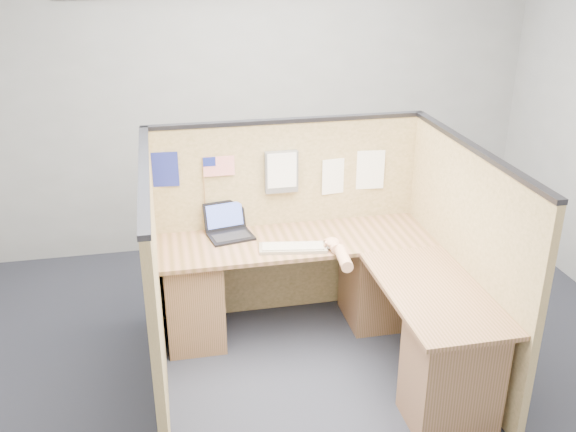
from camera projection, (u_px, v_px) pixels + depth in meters
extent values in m
plane|color=#20232E|center=(318.00, 381.00, 4.25)|extent=(5.00, 5.00, 0.00)
plane|color=gray|center=(259.00, 98.00, 5.72)|extent=(5.00, 0.00, 5.00)
cube|color=olive|center=(287.00, 219.00, 4.86)|extent=(2.05, 0.05, 1.50)
cube|color=#232328|center=(287.00, 121.00, 4.55)|extent=(2.05, 0.06, 0.03)
cube|color=olive|center=(155.00, 291.00, 3.86)|extent=(0.05, 1.80, 1.50)
cube|color=#232328|center=(144.00, 171.00, 3.56)|extent=(0.06, 1.80, 0.03)
cube|color=olive|center=(463.00, 260.00, 4.23)|extent=(0.05, 1.80, 1.50)
cube|color=#232328|center=(476.00, 149.00, 3.93)|extent=(0.06, 1.80, 0.03)
cube|color=brown|center=(296.00, 241.00, 4.58)|extent=(1.95, 0.60, 0.03)
cube|color=brown|center=(435.00, 292.00, 3.92)|extent=(0.60, 1.15, 0.03)
cube|color=brown|center=(194.00, 297.00, 4.58)|extent=(0.40, 0.50, 0.70)
cube|color=brown|center=(374.00, 278.00, 4.83)|extent=(0.40, 0.50, 0.70)
cube|color=brown|center=(452.00, 373.00, 3.77)|extent=(0.50, 0.40, 0.70)
cube|color=black|center=(231.00, 236.00, 4.60)|extent=(0.35, 0.28, 0.02)
cube|color=black|center=(228.00, 215.00, 4.68)|extent=(0.31, 0.12, 0.21)
cube|color=#394992|center=(228.00, 215.00, 4.68)|extent=(0.27, 0.10, 0.17)
cube|color=gray|center=(293.00, 248.00, 4.42)|extent=(0.48, 0.23, 0.02)
cube|color=silver|center=(293.00, 246.00, 4.41)|extent=(0.44, 0.19, 0.01)
ellipsoid|color=silver|center=(332.00, 246.00, 4.42)|extent=(0.14, 0.11, 0.05)
ellipsoid|color=tan|center=(332.00, 242.00, 4.41)|extent=(0.10, 0.12, 0.06)
cylinder|color=tan|center=(335.00, 248.00, 4.36)|extent=(0.07, 0.06, 0.07)
cylinder|color=tan|center=(343.00, 258.00, 4.22)|extent=(0.11, 0.30, 0.09)
cube|color=navy|center=(165.00, 170.00, 4.48)|extent=(0.19, 0.02, 0.25)
cylinder|color=olive|center=(204.00, 183.00, 4.57)|extent=(0.01, 0.01, 0.39)
cube|color=red|center=(219.00, 166.00, 4.54)|extent=(0.22, 0.00, 0.14)
cube|color=navy|center=(209.00, 162.00, 4.51)|extent=(0.09, 0.00, 0.07)
cube|color=slate|center=(281.00, 172.00, 4.64)|extent=(0.24, 0.05, 0.31)
cube|color=white|center=(282.00, 170.00, 4.61)|extent=(0.21, 0.01, 0.26)
cube|color=white|center=(336.00, 176.00, 4.77)|extent=(0.21, 0.03, 0.27)
cube|color=white|center=(369.00, 170.00, 4.80)|extent=(0.24, 0.02, 0.30)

